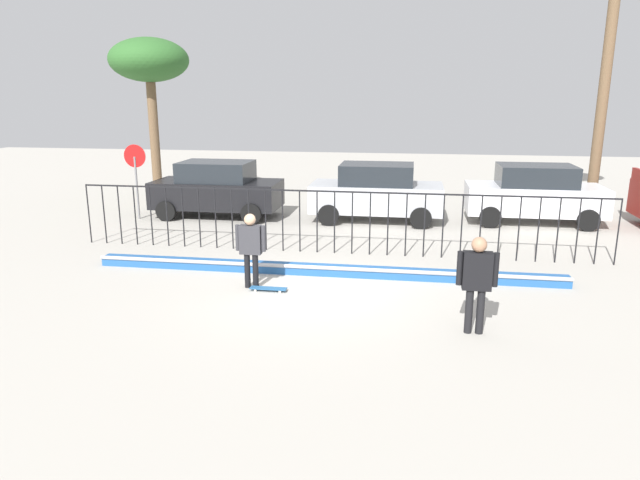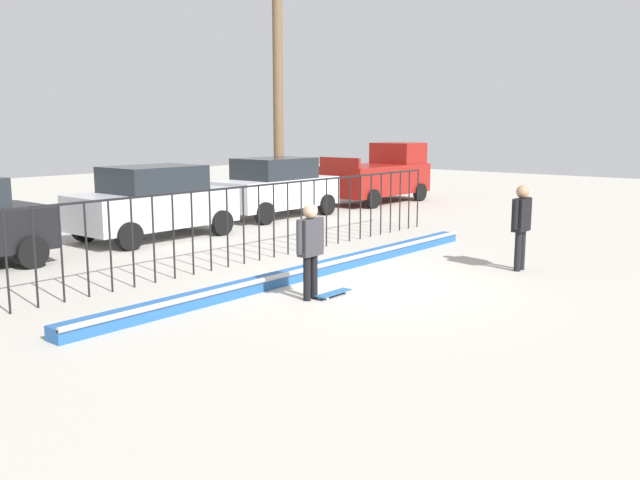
# 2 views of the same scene
# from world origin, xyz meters

# --- Properties ---
(ground_plane) EXTENTS (60.00, 60.00, 0.00)m
(ground_plane) POSITION_xyz_m (0.00, 0.00, 0.00)
(ground_plane) COLOR #ADA89E
(bowl_coping_ledge) EXTENTS (11.00, 0.40, 0.27)m
(bowl_coping_ledge) POSITION_xyz_m (0.00, 1.12, 0.12)
(bowl_coping_ledge) COLOR #235699
(bowl_coping_ledge) RESTS_ON ground
(perimeter_fence) EXTENTS (14.04, 0.04, 1.67)m
(perimeter_fence) POSITION_xyz_m (-0.00, 3.04, 1.04)
(perimeter_fence) COLOR black
(perimeter_fence) RESTS_ON ground
(skateboarder) EXTENTS (0.67, 0.25, 1.65)m
(skateboarder) POSITION_xyz_m (-1.41, -0.03, 0.99)
(skateboarder) COLOR black
(skateboarder) RESTS_ON ground
(skateboard) EXTENTS (0.80, 0.20, 0.07)m
(skateboard) POSITION_xyz_m (-0.99, -0.20, 0.06)
(skateboard) COLOR #26598C
(skateboard) RESTS_ON ground
(camera_operator) EXTENTS (0.71, 0.27, 1.75)m
(camera_operator) POSITION_xyz_m (3.14, -1.78, 1.05)
(camera_operator) COLOR black
(camera_operator) RESTS_ON ground
(parked_car_black) EXTENTS (4.30, 2.12, 1.90)m
(parked_car_black) POSITION_xyz_m (-4.61, 7.05, 0.97)
(parked_car_black) COLOR black
(parked_car_black) RESTS_ON ground
(parked_car_silver) EXTENTS (4.30, 2.12, 1.90)m
(parked_car_silver) POSITION_xyz_m (0.83, 7.23, 0.97)
(parked_car_silver) COLOR #B7BABF
(parked_car_silver) RESTS_ON ground
(parked_car_white) EXTENTS (4.30, 2.12, 1.90)m
(parked_car_white) POSITION_xyz_m (5.93, 7.72, 0.97)
(parked_car_white) COLOR silver
(parked_car_white) RESTS_ON ground
(stop_sign) EXTENTS (0.76, 0.07, 2.50)m
(stop_sign) POSITION_xyz_m (-7.14, 6.30, 1.62)
(stop_sign) COLOR slate
(stop_sign) RESTS_ON ground
(palm_tree_short) EXTENTS (2.95, 2.95, 6.17)m
(palm_tree_short) POSITION_xyz_m (-7.91, 9.53, 5.23)
(palm_tree_short) COLOR brown
(palm_tree_short) RESTS_ON ground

